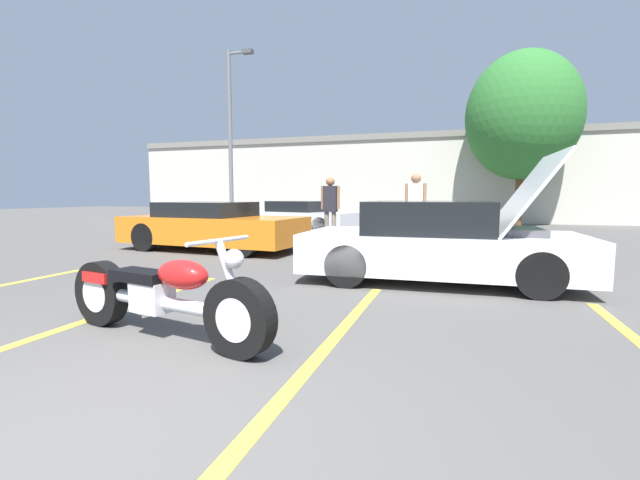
% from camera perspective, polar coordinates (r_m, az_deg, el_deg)
% --- Properties ---
extents(ground_plane, '(80.00, 80.00, 0.00)m').
position_cam_1_polar(ground_plane, '(2.69, -32.30, -23.99)').
color(ground_plane, '#514F4C').
extents(parking_stripe_middle, '(0.12, 4.80, 0.01)m').
position_cam_1_polar(parking_stripe_middle, '(5.16, -28.60, -9.37)').
color(parking_stripe_middle, yellow).
rests_on(parking_stripe_middle, ground).
extents(parking_stripe_back, '(0.12, 4.80, 0.01)m').
position_cam_1_polar(parking_stripe_back, '(3.79, 0.84, -14.11)').
color(parking_stripe_back, yellow).
rests_on(parking_stripe_back, ground).
extents(far_building, '(32.00, 4.20, 4.40)m').
position_cam_1_polar(far_building, '(23.78, 13.53, 8.28)').
color(far_building, beige).
rests_on(far_building, ground).
extents(light_pole, '(1.21, 0.28, 7.40)m').
position_cam_1_polar(light_pole, '(19.29, -11.68, 14.11)').
color(light_pole, slate).
rests_on(light_pole, ground).
extents(tree_background, '(4.62, 4.62, 7.29)m').
position_cam_1_polar(tree_background, '(20.54, 25.41, 14.70)').
color(tree_background, brown).
rests_on(tree_background, ground).
extents(motorcycle, '(2.42, 0.84, 0.96)m').
position_cam_1_polar(motorcycle, '(4.15, -20.26, -7.06)').
color(motorcycle, black).
rests_on(motorcycle, ground).
extents(show_car_hood_open, '(4.07, 2.01, 1.90)m').
position_cam_1_polar(show_car_hood_open, '(6.75, 15.69, -0.36)').
color(show_car_hood_open, white).
rests_on(show_car_hood_open, ground).
extents(parked_car_left_row, '(4.49, 2.17, 1.15)m').
position_cam_1_polar(parked_car_left_row, '(10.55, -14.21, 1.77)').
color(parked_car_left_row, orange).
rests_on(parked_car_left_row, ground).
extents(parked_car_right_row, '(4.45, 2.89, 1.11)m').
position_cam_1_polar(parked_car_right_row, '(15.14, -2.30, 3.05)').
color(parked_car_right_row, silver).
rests_on(parked_car_right_row, ground).
extents(spectator_near_motorcycle, '(0.52, 0.24, 1.79)m').
position_cam_1_polar(spectator_near_motorcycle, '(11.43, 1.38, 4.81)').
color(spectator_near_motorcycle, gray).
rests_on(spectator_near_motorcycle, ground).
extents(spectator_by_show_car, '(0.52, 0.24, 1.84)m').
position_cam_1_polar(spectator_by_show_car, '(10.95, 12.61, 4.80)').
color(spectator_by_show_car, brown).
rests_on(spectator_by_show_car, ground).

